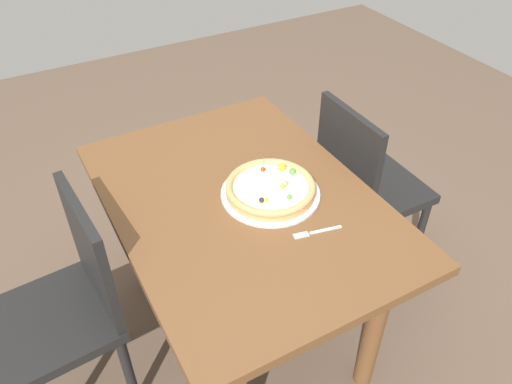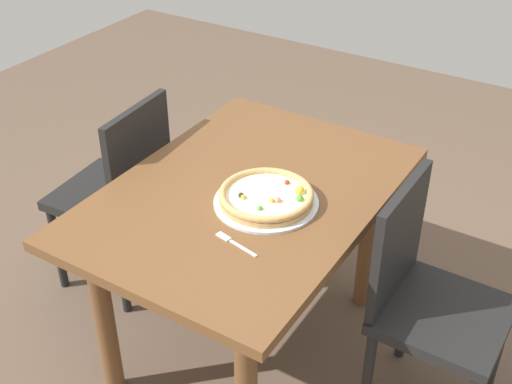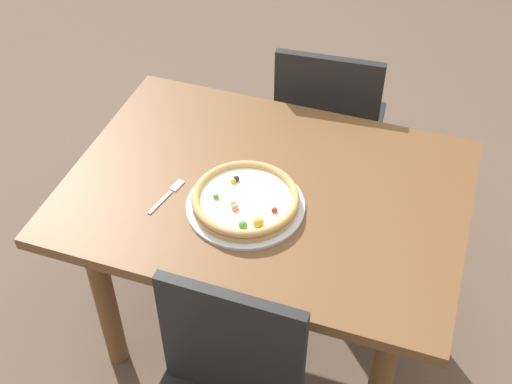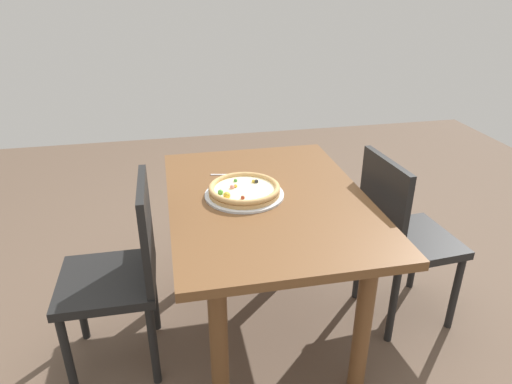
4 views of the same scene
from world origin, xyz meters
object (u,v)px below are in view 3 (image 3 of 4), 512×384
at_px(chair_far, 328,129).
at_px(plate, 246,205).
at_px(fork, 169,194).
at_px(dining_table, 266,213).
at_px(pizza, 245,200).

distance_m(chair_far, plate, 0.79).
relative_size(chair_far, plate, 2.50).
height_order(plate, fork, plate).
xyz_separation_m(dining_table, chair_far, (0.05, 0.64, -0.13)).
distance_m(chair_far, fork, 0.86).
bearing_deg(dining_table, plate, -107.49).
bearing_deg(fork, plate, -72.32).
distance_m(dining_table, plate, 0.16).
distance_m(plate, pizza, 0.03).
height_order(chair_far, pizza, chair_far).
bearing_deg(dining_table, fork, -155.24).
bearing_deg(chair_far, pizza, -100.17).
height_order(chair_far, fork, chair_far).
distance_m(dining_table, fork, 0.31).
bearing_deg(plate, pizza, -68.96).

